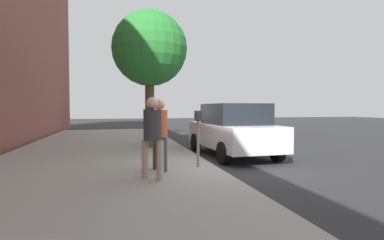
% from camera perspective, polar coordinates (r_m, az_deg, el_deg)
% --- Properties ---
extents(ground_plane, '(80.00, 80.00, 0.00)m').
position_cam_1_polar(ground_plane, '(8.22, 3.68, -9.15)').
color(ground_plane, '#2B2B2D').
rests_on(ground_plane, ground).
extents(sidewalk_slab, '(28.00, 6.00, 0.15)m').
position_cam_1_polar(sidewalk_slab, '(7.88, -17.94, -9.21)').
color(sidewalk_slab, gray).
rests_on(sidewalk_slab, ground_plane).
extents(parking_meter, '(0.36, 0.12, 1.41)m').
position_cam_1_polar(parking_meter, '(7.59, 1.17, -1.22)').
color(parking_meter, gray).
rests_on(parking_meter, sidewalk_slab).
extents(pedestrian_at_meter, '(0.48, 0.37, 1.68)m').
position_cam_1_polar(pedestrian_at_meter, '(7.20, -6.08, -1.72)').
color(pedestrian_at_meter, '#47474C').
rests_on(pedestrian_at_meter, sidewalk_slab).
extents(pedestrian_bystander, '(0.39, 0.43, 1.70)m').
position_cam_1_polar(pedestrian_bystander, '(6.32, -7.44, -2.14)').
color(pedestrian_bystander, tan).
rests_on(pedestrian_bystander, sidewalk_slab).
extents(parked_sedan_near, '(4.47, 2.10, 1.77)m').
position_cam_1_polar(parked_sedan_near, '(10.37, 7.65, -1.80)').
color(parked_sedan_near, silver).
rests_on(parked_sedan_near, ground_plane).
extents(street_tree, '(2.78, 2.78, 5.07)m').
position_cam_1_polar(street_tree, '(11.65, -7.95, 13.01)').
color(street_tree, brown).
rests_on(street_tree, sidewalk_slab).
extents(traffic_signal, '(0.24, 0.44, 3.60)m').
position_cam_1_polar(traffic_signal, '(17.13, -8.27, 5.42)').
color(traffic_signal, black).
rests_on(traffic_signal, sidewalk_slab).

